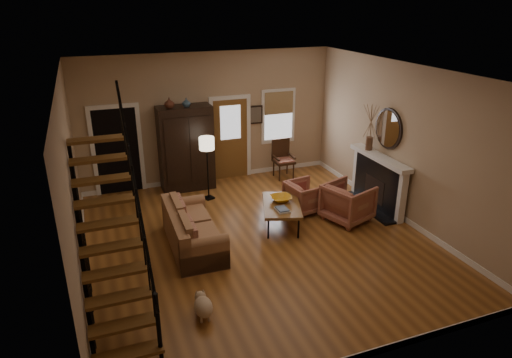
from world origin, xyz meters
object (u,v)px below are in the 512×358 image
object	(u,v)px
armoire	(186,148)
armchair_right	(305,197)
side_chair	(284,159)
sofa	(193,229)
coffee_table	(281,215)
armchair_left	(348,202)
floor_lamp	(208,169)

from	to	relation	value
armoire	armchair_right	bearing A→B (deg)	-46.31
armoire	side_chair	distance (m)	2.61
sofa	coffee_table	world-z (taller)	sofa
sofa	side_chair	world-z (taller)	side_chair
armoire	armchair_left	distance (m)	4.16
sofa	side_chair	bearing A→B (deg)	42.56
armchair_left	armchair_right	distance (m)	0.99
sofa	side_chair	distance (m)	4.14
armoire	sofa	xyz separation A→B (m)	(-0.56, -2.93, -0.67)
floor_lamp	side_chair	distance (m)	2.34
armoire	floor_lamp	xyz separation A→B (m)	(0.31, -0.84, -0.28)
floor_lamp	armchair_right	bearing A→B (deg)	-37.51
side_chair	armchair_left	bearing A→B (deg)	-84.61
armoire	side_chair	bearing A→B (deg)	-4.48
coffee_table	sofa	bearing A→B (deg)	-173.79
armchair_right	side_chair	world-z (taller)	side_chair
floor_lamp	side_chair	xyz separation A→B (m)	(2.24, 0.64, -0.26)
armoire	armchair_left	size ratio (longest dim) A/B	2.30
sofa	armoire	bearing A→B (deg)	80.49
floor_lamp	side_chair	world-z (taller)	floor_lamp
armchair_right	side_chair	size ratio (longest dim) A/B	0.75
armoire	armchair_right	world-z (taller)	armoire
coffee_table	armchair_left	distance (m)	1.47
armchair_left	side_chair	distance (m)	2.81
sofa	armchair_left	distance (m)	3.37
sofa	floor_lamp	size ratio (longest dim) A/B	1.32
coffee_table	side_chair	distance (m)	2.79
floor_lamp	side_chair	bearing A→B (deg)	15.99
armchair_right	armoire	bearing A→B (deg)	34.89
armoire	sofa	distance (m)	3.06
armoire	coffee_table	world-z (taller)	armoire
armchair_left	coffee_table	bearing A→B (deg)	59.70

